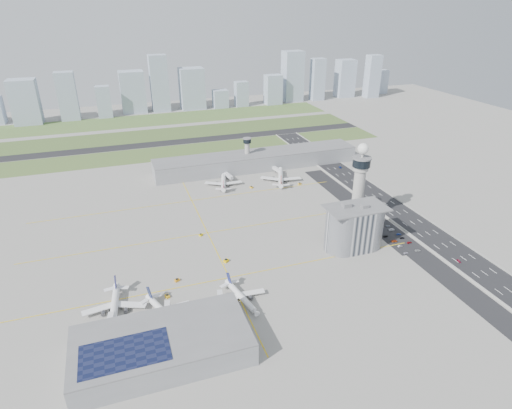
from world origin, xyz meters
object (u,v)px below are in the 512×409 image
object	(u,v)px
car_hw_2	(340,167)
jet_bridge_near_0	(108,334)
tug_0	(167,296)
car_lot_6	(418,250)
car_lot_11	(388,226)
secondary_tower	(247,150)
car_hw_0	(459,261)
airplane_near_c	(242,294)
admin_building	(354,227)
tug_3	(201,235)
car_lot_1	(400,246)
airplane_far_b	(281,174)
jet_bridge_near_2	(222,309)
tug_2	(226,260)
car_lot_5	(375,227)
car_lot_0	(406,253)
car_lot_10	(392,230)
car_hw_4	(305,151)
airplane_far_a	(223,179)
car_lot_2	(394,241)
car_lot_3	(386,236)
car_lot_9	(399,234)
control_tower	(359,181)
airplane_near_b	(164,310)
airplane_near_a	(114,304)
tug_1	(177,280)
tug_5	(300,184)
jet_bridge_far_1	(274,169)
jet_bridge_far_0	(226,175)
tug_4	(251,187)
car_lot_7	(409,242)
car_hw_1	(380,198)
car_lot_4	(381,231)
jet_bridge_near_1	(167,321)

from	to	relation	value
car_hw_2	jet_bridge_near_0	bearing A→B (deg)	-134.86
tug_0	car_lot_6	world-z (taller)	tug_0
car_lot_11	car_hw_2	bearing A→B (deg)	-3.74
secondary_tower	car_hw_0	bearing A→B (deg)	-69.59
airplane_near_c	admin_building	bearing A→B (deg)	97.40
admin_building	tug_3	size ratio (longest dim) A/B	15.30
secondary_tower	car_lot_1	distance (m)	191.95
airplane_far_b	jet_bridge_near_2	world-z (taller)	airplane_far_b
tug_2	car_lot_5	world-z (taller)	tug_2
tug_0	car_lot_0	distance (m)	161.65
car_lot_5	car_hw_0	world-z (taller)	car_hw_0
car_lot_10	car_hw_4	distance (m)	190.35
airplane_far_a	car_lot_2	world-z (taller)	airplane_far_a
car_lot_3	car_lot_9	size ratio (longest dim) A/B	1.16
control_tower	airplane_near_b	world-z (taller)	control_tower
airplane_near_a	car_lot_2	distance (m)	193.72
jet_bridge_near_0	car_lot_9	world-z (taller)	jet_bridge_near_0
admin_building	car_hw_4	world-z (taller)	admin_building
airplane_near_b	tug_1	size ratio (longest dim) A/B	12.53
admin_building	car_lot_9	world-z (taller)	admin_building
tug_5	car_lot_11	xyz separation A→B (m)	(30.19, -97.32, -0.34)
airplane_far_a	jet_bridge_far_1	size ratio (longest dim) A/B	2.95
car_hw_2	tug_2	bearing A→B (deg)	-132.79
jet_bridge_near_0	car_hw_4	world-z (taller)	jet_bridge_near_0
jet_bridge_far_0	jet_bridge_far_1	distance (m)	50.00
car_hw_0	airplane_far_a	bearing A→B (deg)	132.61
tug_2	tug_4	bearing A→B (deg)	119.27
car_hw_0	tug_5	bearing A→B (deg)	116.36
car_lot_2	car_lot_10	world-z (taller)	car_lot_10
car_lot_3	car_hw_0	distance (m)	51.51
car_lot_7	tug_2	bearing A→B (deg)	76.13
airplane_near_b	tug_1	distance (m)	33.79
car_hw_1	car_lot_2	bearing A→B (deg)	-113.28
airplane_far_b	car_lot_2	bearing A→B (deg)	-144.09
tug_2	car_lot_11	xyz separation A→B (m)	(130.35, 6.94, -0.46)
jet_bridge_far_1	car_lot_2	world-z (taller)	jet_bridge_far_1
secondary_tower	tug_0	distance (m)	217.48
tug_1	car_lot_4	world-z (taller)	tug_1
tug_3	car_lot_10	bearing A→B (deg)	-142.67
tug_3	tug_4	bearing A→B (deg)	-78.34
control_tower	jet_bridge_near_1	world-z (taller)	control_tower
airplane_near_b	car_lot_6	world-z (taller)	airplane_near_b
car_lot_1	car_lot_6	xyz separation A→B (m)	(8.08, -8.82, -0.08)
jet_bridge_near_2	car_lot_5	bearing A→B (deg)	-57.13
tug_1	car_lot_4	bearing A→B (deg)	73.80
tug_5	car_lot_4	world-z (taller)	tug_5
jet_bridge_far_0	jet_bridge_near_2	bearing A→B (deg)	-25.91
jet_bridge_near_0	car_lot_4	distance (m)	202.90
car_lot_4	car_lot_11	world-z (taller)	car_lot_4
control_tower	jet_bridge_far_1	distance (m)	129.66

